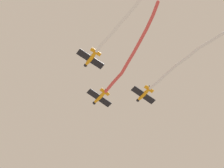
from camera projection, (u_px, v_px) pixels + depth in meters
airplane_lead at (99, 98)px, 78.97m from camera, size 6.62×6.00×1.84m
smoke_trail_lead at (133, 51)px, 72.99m from camera, size 21.19×16.37×3.11m
airplane_left_wing at (91, 59)px, 73.01m from camera, size 6.37×6.29×1.84m
smoke_trail_left_wing at (118, 25)px, 67.50m from camera, size 12.47×12.97×2.49m
airplane_right_wing at (143, 95)px, 78.86m from camera, size 6.49×6.15×1.84m
smoke_trail_right_wing at (184, 61)px, 73.77m from camera, size 13.05×19.15×1.15m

